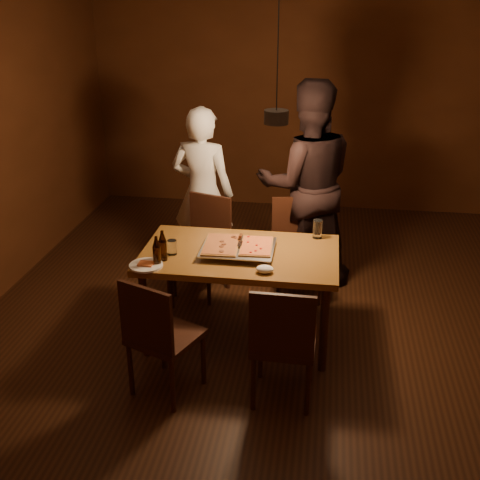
# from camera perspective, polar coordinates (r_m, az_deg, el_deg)

# --- Properties ---
(room_shell) EXTENTS (6.00, 6.00, 6.00)m
(room_shell) POSITION_cam_1_polar(r_m,az_deg,el_deg) (4.55, 3.35, 7.25)
(room_shell) COLOR #371C0F
(room_shell) RESTS_ON ground
(dining_table) EXTENTS (1.50, 0.90, 0.75)m
(dining_table) POSITION_cam_1_polar(r_m,az_deg,el_deg) (4.64, 0.00, -1.97)
(dining_table) COLOR #8E5B24
(dining_table) RESTS_ON floor
(chair_far_left) EXTENTS (0.53, 0.53, 0.49)m
(chair_far_left) POSITION_cam_1_polar(r_m,az_deg,el_deg) (5.46, -3.32, 0.42)
(chair_far_left) COLOR #38190F
(chair_far_left) RESTS_ON floor
(chair_far_right) EXTENTS (0.50, 0.50, 0.49)m
(chair_far_right) POSITION_cam_1_polar(r_m,az_deg,el_deg) (5.41, 5.32, 0.12)
(chair_far_right) COLOR #38190F
(chair_far_right) RESTS_ON floor
(chair_near_left) EXTENTS (0.55, 0.55, 0.49)m
(chair_near_left) POSITION_cam_1_polar(r_m,az_deg,el_deg) (4.07, -7.85, -8.34)
(chair_near_left) COLOR #38190F
(chair_near_left) RESTS_ON floor
(chair_near_right) EXTENTS (0.43, 0.43, 0.49)m
(chair_near_right) POSITION_cam_1_polar(r_m,az_deg,el_deg) (3.97, 4.10, -9.02)
(chair_near_right) COLOR #38190F
(chair_near_right) RESTS_ON floor
(pizza_tray) EXTENTS (0.55, 0.45, 0.05)m
(pizza_tray) POSITION_cam_1_polar(r_m,az_deg,el_deg) (4.59, -0.18, -0.91)
(pizza_tray) COLOR silver
(pizza_tray) RESTS_ON dining_table
(pizza_meat) EXTENTS (0.28, 0.43, 0.02)m
(pizza_meat) POSITION_cam_1_polar(r_m,az_deg,el_deg) (4.60, -1.76, -0.42)
(pizza_meat) COLOR maroon
(pizza_meat) RESTS_ON pizza_tray
(pizza_cheese) EXTENTS (0.25, 0.39, 0.02)m
(pizza_cheese) POSITION_cam_1_polar(r_m,az_deg,el_deg) (4.57, 1.57, -0.56)
(pizza_cheese) COLOR gold
(pizza_cheese) RESTS_ON pizza_tray
(spatula) EXTENTS (0.11, 0.25, 0.04)m
(spatula) POSITION_cam_1_polar(r_m,az_deg,el_deg) (4.60, -0.07, -0.35)
(spatula) COLOR silver
(spatula) RESTS_ON pizza_tray
(beer_bottle_a) EXTENTS (0.06, 0.06, 0.22)m
(beer_bottle_a) POSITION_cam_1_polar(r_m,az_deg,el_deg) (4.40, -7.91, -1.03)
(beer_bottle_a) COLOR black
(beer_bottle_a) RESTS_ON dining_table
(beer_bottle_b) EXTENTS (0.06, 0.06, 0.23)m
(beer_bottle_b) POSITION_cam_1_polar(r_m,az_deg,el_deg) (4.46, -7.35, -0.53)
(beer_bottle_b) COLOR black
(beer_bottle_b) RESTS_ON dining_table
(water_glass_left) EXTENTS (0.07, 0.07, 0.11)m
(water_glass_left) POSITION_cam_1_polar(r_m,az_deg,el_deg) (4.58, -6.46, -0.69)
(water_glass_left) COLOR silver
(water_glass_left) RESTS_ON dining_table
(water_glass_right) EXTENTS (0.07, 0.07, 0.15)m
(water_glass_right) POSITION_cam_1_polar(r_m,az_deg,el_deg) (4.87, 7.36, 1.04)
(water_glass_right) COLOR silver
(water_glass_right) RESTS_ON dining_table
(plate_slice) EXTENTS (0.25, 0.25, 0.03)m
(plate_slice) POSITION_cam_1_polar(r_m,az_deg,el_deg) (4.43, -8.91, -2.37)
(plate_slice) COLOR white
(plate_slice) RESTS_ON dining_table
(napkin) EXTENTS (0.13, 0.10, 0.05)m
(napkin) POSITION_cam_1_polar(r_m,az_deg,el_deg) (4.28, 2.37, -2.78)
(napkin) COLOR white
(napkin) RESTS_ON dining_table
(diner_white) EXTENTS (0.65, 0.48, 1.64)m
(diner_white) POSITION_cam_1_polar(r_m,az_deg,el_deg) (5.68, -3.56, 4.42)
(diner_white) COLOR white
(diner_white) RESTS_ON floor
(diner_dark) EXTENTS (1.05, 0.89, 1.90)m
(diner_dark) POSITION_cam_1_polar(r_m,az_deg,el_deg) (5.55, 6.34, 5.26)
(diner_dark) COLOR black
(diner_dark) RESTS_ON floor
(pendant_lamp) EXTENTS (0.18, 0.18, 1.10)m
(pendant_lamp) POSITION_cam_1_polar(r_m,az_deg,el_deg) (4.47, 3.46, 11.70)
(pendant_lamp) COLOR black
(pendant_lamp) RESTS_ON ceiling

